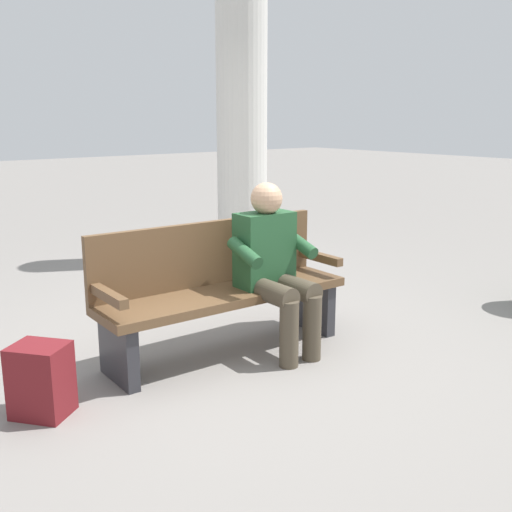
% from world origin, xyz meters
% --- Properties ---
extents(ground_plane, '(40.00, 40.00, 0.00)m').
position_xyz_m(ground_plane, '(0.00, 0.00, 0.00)').
color(ground_plane, gray).
extents(bench_near, '(1.81, 0.54, 0.90)m').
position_xyz_m(bench_near, '(-0.00, -0.07, 0.46)').
color(bench_near, brown).
rests_on(bench_near, ground).
extents(person_seated, '(0.58, 0.58, 1.18)m').
position_xyz_m(person_seated, '(-0.29, 0.17, 0.63)').
color(person_seated, '#23512D').
rests_on(person_seated, ground).
extents(backpack, '(0.38, 0.38, 0.41)m').
position_xyz_m(backpack, '(1.32, 0.10, 0.20)').
color(backpack, maroon).
rests_on(backpack, ground).
extents(support_pillar, '(0.57, 0.57, 3.75)m').
position_xyz_m(support_pillar, '(-1.86, -2.28, 1.88)').
color(support_pillar, silver).
rests_on(support_pillar, ground).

